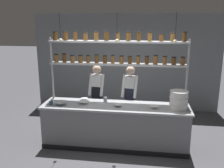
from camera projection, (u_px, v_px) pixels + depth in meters
ground_plane at (115, 145)px, 5.48m from camera, size 40.00×40.00×0.00m
back_wall at (126, 62)px, 7.48m from camera, size 5.51×0.12×2.86m
prep_counter at (115, 126)px, 5.36m from camera, size 3.11×0.76×0.92m
spice_shelf_unit at (117, 55)px, 5.31m from camera, size 2.99×0.28×2.44m
chef_left at (97, 94)px, 6.00m from camera, size 0.39×0.31×1.64m
chef_center at (130, 96)px, 5.86m from camera, size 0.40×0.32×1.64m
container_stack at (179, 100)px, 4.99m from camera, size 0.37×0.37×0.38m
prep_bowl_near_left at (84, 99)px, 5.57m from camera, size 0.17×0.17×0.05m
prep_bowl_center_front at (61, 103)px, 5.26m from camera, size 0.27×0.27×0.07m
prep_bowl_center_back at (84, 102)px, 5.34m from camera, size 0.22×0.22×0.06m
prep_bowl_near_right at (154, 107)px, 5.06m from camera, size 0.19×0.19×0.05m
prep_bowl_far_left at (118, 105)px, 5.17m from camera, size 0.18×0.18×0.05m
serving_cup_front at (105, 100)px, 5.47m from camera, size 0.08×0.08×0.10m
serving_cup_by_board at (51, 103)px, 5.27m from camera, size 0.07×0.07×0.08m
pendant_light_row at (116, 39)px, 4.91m from camera, size 2.34×0.07×0.57m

